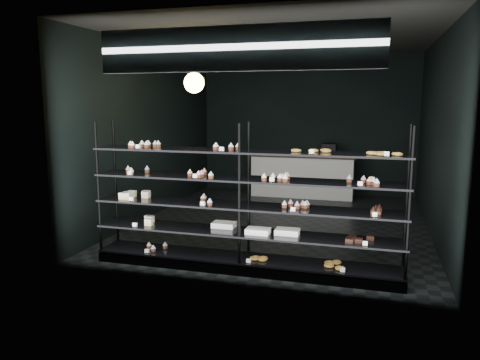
% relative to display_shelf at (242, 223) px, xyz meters
% --- Properties ---
extents(room, '(5.01, 6.01, 3.20)m').
position_rel_display_shelf_xyz_m(room, '(0.04, 2.45, 0.97)').
color(room, black).
rests_on(room, ground).
extents(display_shelf, '(4.00, 0.50, 1.91)m').
position_rel_display_shelf_xyz_m(display_shelf, '(0.00, 0.00, 0.00)').
color(display_shelf, black).
rests_on(display_shelf, room).
extents(signage, '(3.30, 0.05, 0.50)m').
position_rel_display_shelf_xyz_m(signage, '(0.04, -0.48, 2.12)').
color(signage, '#0C133E').
rests_on(signage, room).
extents(pendant_lamp, '(0.31, 0.31, 0.89)m').
position_rel_display_shelf_xyz_m(pendant_lamp, '(-1.14, 1.30, 1.82)').
color(pendant_lamp, black).
rests_on(pendant_lamp, room).
extents(service_counter, '(2.37, 0.65, 1.23)m').
position_rel_display_shelf_xyz_m(service_counter, '(0.05, 4.95, -0.13)').
color(service_counter, silver).
rests_on(service_counter, room).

